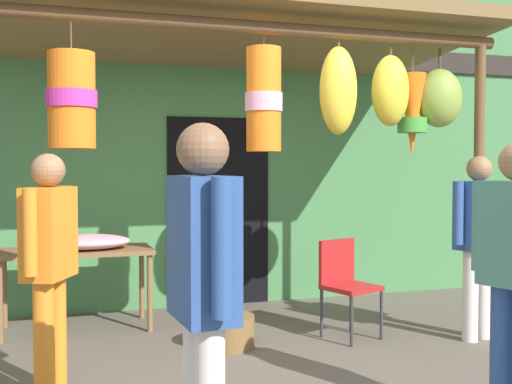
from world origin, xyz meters
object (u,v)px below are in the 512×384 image
Objects in this scene: wicker_basket_by_table at (227,331)px; display_table at (76,258)px; flower_heap_on_table at (89,242)px; folding_chair at (345,279)px; customer_foreground at (478,232)px; shopper_by_bananas at (49,256)px; vendor_in_orange at (203,282)px.

display_table is at bearing 140.32° from wicker_basket_by_table.
flower_heap_on_table reaches higher than display_table.
flower_heap_on_table is at bearing 156.67° from folding_chair.
display_table is at bearing 156.96° from customer_foreground.
display_table is 1.59m from wicker_basket_by_table.
folding_chair is 0.54× the size of shopper_by_bananas.
flower_heap_on_table is at bearing 95.34° from vendor_in_orange.
display_table is at bearing 156.78° from folding_chair.
folding_chair is 1.13m from wicker_basket_by_table.
vendor_in_orange is 3.42m from customer_foreground.
folding_chair is at bearing 17.59° from shopper_by_bananas.
wicker_basket_by_table is 0.27× the size of vendor_in_orange.
flower_heap_on_table is at bearing -21.21° from display_table.
vendor_in_orange is at bearing -107.43° from wicker_basket_by_table.
flower_heap_on_table reaches higher than wicker_basket_by_table.
flower_heap_on_table is at bearing 78.78° from shopper_by_bananas.
customer_foreground is at bearing -22.66° from folding_chair.
vendor_in_orange is at bearing -67.91° from shopper_by_bananas.
display_table is 2.42m from folding_chair.
customer_foreground reaches higher than wicker_basket_by_table.
display_table is at bearing 82.80° from shopper_by_bananas.
vendor_in_orange is at bearing -82.75° from display_table.
customer_foreground reaches higher than shopper_by_bananas.
wicker_basket_by_table is 2.29m from customer_foreground.
vendor_in_orange reaches higher than wicker_basket_by_table.
wicker_basket_by_table is at bearing 29.29° from shopper_by_bananas.
vendor_in_orange reaches higher than flower_heap_on_table.
vendor_in_orange is at bearing -84.66° from flower_heap_on_table.
folding_chair is 1.83× the size of wicker_basket_by_table.
customer_foreground is (2.84, 1.91, -0.06)m from vendor_in_orange.
flower_heap_on_table is 3.41m from customer_foreground.
display_table is 1.61× the size of folding_chair.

